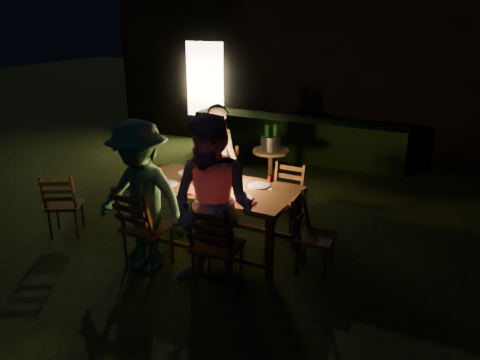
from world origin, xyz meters
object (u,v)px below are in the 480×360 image
at_px(chair_near_right, 217,260).
at_px(bottle_bucket_b, 275,139).
at_px(chair_far_left, 217,196).
at_px(bottle_bucket_a, 267,140).
at_px(dining_table, 216,192).
at_px(chair_near_left, 147,241).
at_px(bottle_table, 198,171).
at_px(chair_spare, 66,215).
at_px(side_table, 271,155).
at_px(lantern, 222,173).
at_px(chair_end, 313,249).
at_px(person_house_side, 218,162).
at_px(ice_bucket, 271,143).
at_px(person_opp_left, 141,198).
at_px(person_opp_right, 213,207).
at_px(chair_far_right, 283,212).

distance_m(chair_near_right, bottle_bucket_b, 2.80).
xyz_separation_m(chair_far_left, bottle_bucket_a, (0.30, 1.04, 0.60)).
bearing_deg(dining_table, chair_near_left, -120.33).
xyz_separation_m(chair_near_right, bottle_table, (-0.67, 0.79, 0.63)).
bearing_deg(chair_spare, bottle_bucket_b, 23.15).
relative_size(chair_spare, side_table, 1.20).
relative_size(chair_near_right, lantern, 2.94).
bearing_deg(chair_spare, chair_near_right, -35.11).
xyz_separation_m(bottle_table, bottle_bucket_b, (0.23, 1.90, -0.03)).
height_order(bottle_bucket_a, bottle_bucket_b, same).
bearing_deg(bottle_bucket_a, chair_spare, -126.93).
xyz_separation_m(chair_end, person_house_side, (-1.65, 0.88, 0.53)).
bearing_deg(lantern, ice_bucket, 93.84).
relative_size(chair_end, lantern, 2.60).
relative_size(dining_table, lantern, 5.58).
distance_m(person_house_side, side_table, 1.10).
xyz_separation_m(dining_table, person_opp_left, (-0.48, -0.80, 0.13)).
xyz_separation_m(person_house_side, lantern, (0.47, -0.79, 0.16)).
bearing_deg(chair_near_right, lantern, 110.97).
distance_m(chair_end, chair_spare, 3.18).
relative_size(person_opp_right, bottle_bucket_b, 5.75).
distance_m(chair_end, person_house_side, 1.94).
relative_size(chair_near_left, bottle_bucket_b, 3.22).
bearing_deg(chair_far_left, bottle_table, 98.30).
distance_m(chair_end, person_opp_left, 1.96).
xyz_separation_m(lantern, bottle_bucket_b, (-0.07, 1.86, -0.05)).
xyz_separation_m(person_opp_right, bottle_bucket_b, (-0.44, 2.75, -0.01)).
relative_size(bottle_table, side_table, 0.37).
bearing_deg(chair_far_right, dining_table, 53.20).
height_order(chair_near_right, chair_far_left, chair_far_left).
bearing_deg(chair_far_right, chair_far_left, -1.38).
xyz_separation_m(chair_far_right, bottle_bucket_b, (-0.60, 1.16, 0.63)).
bearing_deg(chair_end, chair_near_right, -50.01).
bearing_deg(person_opp_left, chair_near_left, 91.48).
relative_size(chair_end, ice_bucket, 3.03).
xyz_separation_m(dining_table, ice_bucket, (-0.07, 1.87, 0.14)).
distance_m(side_table, bottle_bucket_b, 0.26).
bearing_deg(bottle_table, chair_near_left, -106.60).
xyz_separation_m(dining_table, lantern, (0.05, 0.05, 0.24)).
bearing_deg(chair_far_right, lantern, 53.96).
relative_size(chair_far_left, chair_far_right, 1.13).
height_order(chair_near_left, chair_end, chair_near_left).
bearing_deg(chair_near_right, person_house_side, 114.44).
xyz_separation_m(chair_near_right, lantern, (-0.37, 0.83, 0.65)).
bearing_deg(dining_table, bottle_bucket_b, 92.59).
relative_size(chair_near_left, chair_far_left, 1.00).
distance_m(bottle_table, ice_bucket, 1.87).
bearing_deg(bottle_table, person_opp_left, -105.68).
height_order(chair_spare, bottle_bucket_b, bottle_bucket_b).
bearing_deg(chair_far_right, bottle_bucket_a, -56.50).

